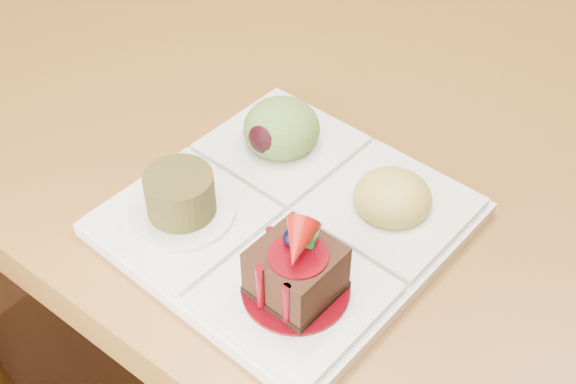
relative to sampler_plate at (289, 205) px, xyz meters
The scene contains 2 objects.
ground 1.08m from the sampler_plate, 100.20° to the left, with size 6.00×6.00×0.00m, color #512D17.
sampler_plate is the anchor object (origin of this frame).
Camera 1 is at (0.37, -1.05, 1.15)m, focal length 45.00 mm.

